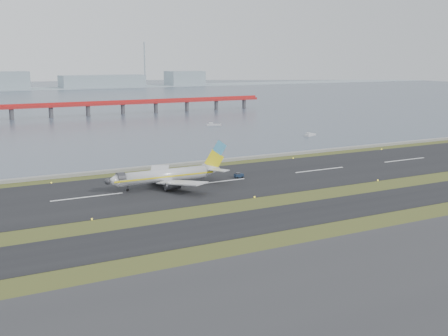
# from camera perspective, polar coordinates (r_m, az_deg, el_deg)

# --- Properties ---
(ground) EXTENTS (1000.00, 1000.00, 0.00)m
(ground) POSITION_cam_1_polar(r_m,az_deg,el_deg) (147.57, 4.65, -3.67)
(ground) COLOR #304217
(ground) RESTS_ON ground
(apron_strip) EXTENTS (1000.00, 50.00, 0.10)m
(apron_strip) POSITION_cam_1_polar(r_m,az_deg,el_deg) (108.09, 21.05, -9.94)
(apron_strip) COLOR #303033
(apron_strip) RESTS_ON ground
(taxiway_strip) EXTENTS (1000.00, 18.00, 0.10)m
(taxiway_strip) POSITION_cam_1_polar(r_m,az_deg,el_deg) (138.04, 7.39, -4.74)
(taxiway_strip) COLOR black
(taxiway_strip) RESTS_ON ground
(runway_strip) EXTENTS (1000.00, 45.00, 0.10)m
(runway_strip) POSITION_cam_1_polar(r_m,az_deg,el_deg) (172.70, -0.80, -1.44)
(runway_strip) COLOR black
(runway_strip) RESTS_ON ground
(seawall) EXTENTS (1000.00, 2.50, 1.00)m
(seawall) POSITION_cam_1_polar(r_m,az_deg,el_deg) (199.11, -4.83, 0.33)
(seawall) COLOR gray
(seawall) RESTS_ON ground
(bay_water) EXTENTS (1400.00, 800.00, 1.30)m
(bay_water) POSITION_cam_1_polar(r_m,az_deg,el_deg) (585.71, -20.95, 6.67)
(bay_water) COLOR #414E5E
(bay_water) RESTS_ON ground
(red_pier) EXTENTS (260.00, 5.00, 10.20)m
(red_pier) POSITION_cam_1_polar(r_m,az_deg,el_deg) (383.32, -13.67, 6.23)
(red_pier) COLOR red
(red_pier) RESTS_ON ground
(far_shoreline) EXTENTS (1400.00, 80.00, 60.50)m
(far_shoreline) POSITION_cam_1_polar(r_m,az_deg,el_deg) (745.59, -21.66, 7.87)
(far_shoreline) COLOR #91A1AB
(far_shoreline) RESTS_ON ground
(airliner) EXTENTS (38.52, 32.89, 12.80)m
(airliner) POSITION_cam_1_polar(r_m,az_deg,el_deg) (166.85, -5.72, -0.74)
(airliner) COLOR silver
(airliner) RESTS_ON ground
(pushback_tug) EXTENTS (2.87, 1.80, 1.78)m
(pushback_tug) POSITION_cam_1_polar(r_m,az_deg,el_deg) (178.84, 1.50, -0.74)
(pushback_tug) COLOR #152339
(pushback_tug) RESTS_ON ground
(workboat_near) EXTENTS (8.01, 5.44, 1.87)m
(workboat_near) POSITION_cam_1_polar(r_m,az_deg,el_deg) (279.02, 8.71, 3.34)
(workboat_near) COLOR silver
(workboat_near) RESTS_ON ground
(workboat_far) EXTENTS (8.36, 5.66, 1.95)m
(workboat_far) POSITION_cam_1_polar(r_m,az_deg,el_deg) (318.25, -1.08, 4.41)
(workboat_far) COLOR silver
(workboat_far) RESTS_ON ground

